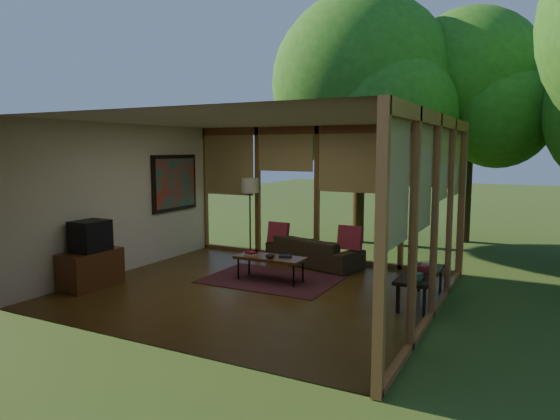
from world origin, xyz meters
The scene contains 25 objects.
floor centered at (0.00, 0.00, 0.00)m, with size 5.50×5.50×0.00m, color brown.
ceiling centered at (0.00, 0.00, 2.70)m, with size 5.50×5.50×0.00m, color silver.
wall_left centered at (-2.75, 0.00, 1.35)m, with size 0.04×5.00×2.70m, color silver.
wall_front centered at (0.00, -2.50, 1.35)m, with size 5.50×0.04×2.70m, color silver.
window_wall_back centered at (0.00, 2.50, 1.35)m, with size 5.50×0.12×2.70m, color brown.
window_wall_right centered at (2.75, 0.00, 1.35)m, with size 0.12×5.00×2.70m, color brown.
tree_nw centered at (0.10, 4.87, 3.76)m, with size 4.22×4.22×5.88m.
tree_ne centered at (2.39, 6.03, 3.81)m, with size 3.39×3.39×5.52m.
rug centered at (-0.07, 0.68, 0.01)m, with size 2.23×1.58×0.01m, color maroon.
sofa centered at (0.16, 2.00, 0.28)m, with size 1.90×0.74×0.56m, color #362C1B.
pillow_left centered at (-0.59, 1.95, 0.59)m, with size 0.41×0.14×0.41m, color maroon.
pillow_right centered at (0.91, 1.95, 0.60)m, with size 0.45×0.15×0.45m, color maroon.
ct_book_lower centered at (-0.39, 0.56, 0.44)m, with size 0.20×0.15×0.03m, color beige.
ct_book_upper centered at (-0.39, 0.56, 0.47)m, with size 0.19×0.14×0.03m, color maroon.
ct_book_side centered at (0.21, 0.69, 0.44)m, with size 0.21×0.16×0.03m, color #161832.
ct_bowl centered at (0.01, 0.51, 0.46)m, with size 0.16×0.16×0.07m, color black.
media_cabinet centered at (-2.47, -1.07, 0.30)m, with size 0.50×1.00×0.60m, color brown.
television centered at (-2.45, -1.07, 0.85)m, with size 0.45×0.55×0.50m, color black.
console_book_a centered at (2.40, 0.14, 0.50)m, with size 0.23×0.17×0.08m, color #355E57.
console_book_b centered at (2.40, 0.59, 0.50)m, with size 0.20×0.14×0.09m, color maroon.
console_book_c centered at (2.40, 0.99, 0.49)m, with size 0.24×0.17×0.06m, color beige.
floor_lamp centered at (-1.33, 2.10, 1.41)m, with size 0.36×0.36×1.65m.
coffee_table centered at (-0.04, 0.61, 0.39)m, with size 1.20×0.50×0.43m.
side_console centered at (2.40, 0.54, 0.41)m, with size 0.60×1.40×0.46m.
wall_painting centered at (-2.71, 1.40, 1.55)m, with size 0.06×1.35×1.15m.
Camera 1 is at (3.94, -6.71, 2.25)m, focal length 32.00 mm.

